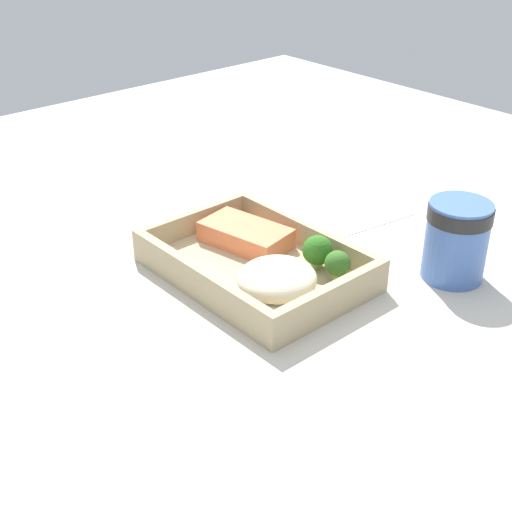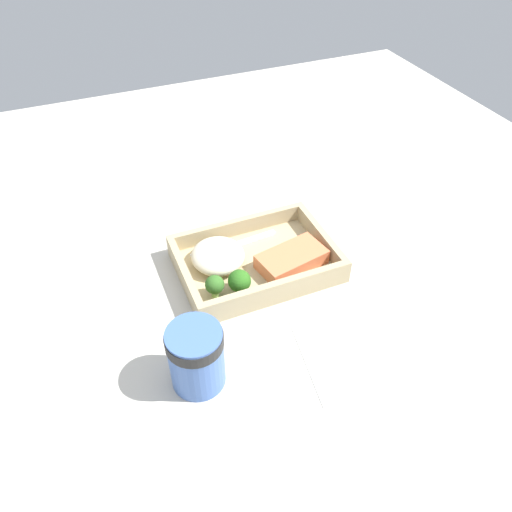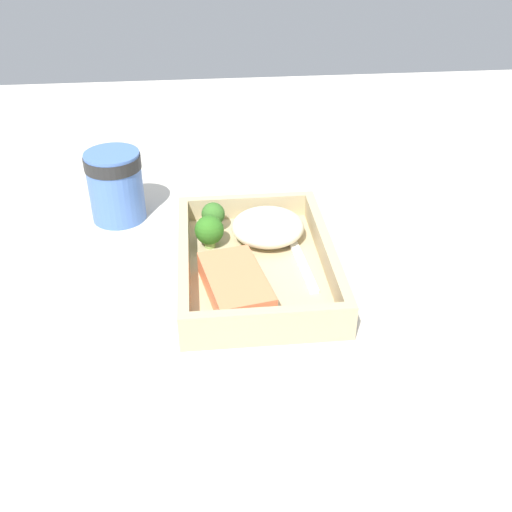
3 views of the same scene
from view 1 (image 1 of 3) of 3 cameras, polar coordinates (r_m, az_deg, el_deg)
ground_plane at (r=87.96cm, az=-0.00°, el=-2.11°), size 160.00×160.00×2.00cm
takeout_tray at (r=87.15cm, az=-0.00°, el=-1.21°), size 26.10×18.37×1.20cm
tray_rim at (r=86.09cm, az=-0.00°, el=0.02°), size 26.10×18.37×3.08cm
salmon_fillet at (r=91.37cm, az=-0.83°, el=1.69°), size 12.34×8.29×2.64cm
mashed_potatoes at (r=80.79cm, az=1.69°, el=-1.83°), size 9.00×9.31×3.74cm
broccoli_floret_1 at (r=85.78cm, az=4.93°, el=0.41°), size 3.68×3.68×4.29cm
broccoli_floret_2 at (r=83.05cm, az=6.54°, el=-0.67°), size 3.07×3.07×4.06cm
fork at (r=81.75cm, az=-1.39°, el=-2.78°), size 15.88×2.89×0.44cm
paper_cup at (r=87.82cm, az=15.78°, el=1.51°), size 7.66×7.66×9.85cm
receipt_slip at (r=102.63cm, az=7.97°, el=3.14°), size 10.00×16.52×0.24cm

